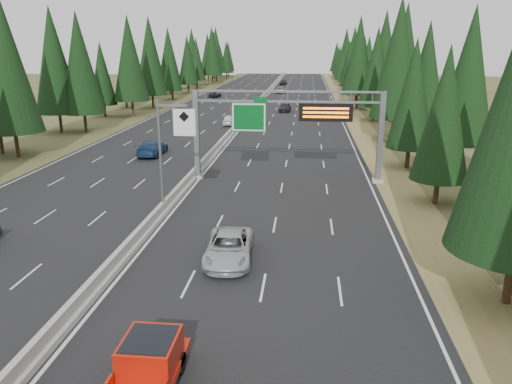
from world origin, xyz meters
TOP-DOWN VIEW (x-y plane):
  - road at (0.00, 80.00)m, footprint 32.00×260.00m
  - shoulder_right at (17.80, 80.00)m, footprint 3.60×260.00m
  - shoulder_left at (-17.80, 80.00)m, footprint 3.60×260.00m
  - median_barrier at (0.00, 80.00)m, footprint 0.70×260.00m
  - sign_gantry at (8.92, 34.88)m, footprint 16.75×0.98m
  - hov_sign_pole at (0.58, 24.97)m, footprint 2.80×0.50m
  - tree_row_right at (22.23, 67.23)m, footprint 11.75×241.85m
  - tree_row_left at (-21.95, 70.64)m, footprint 11.82×238.92m
  - silver_minivan at (5.85, 17.52)m, footprint 2.81×5.55m
  - red_pickup at (4.74, 6.44)m, footprint 1.96×5.48m
  - car_ahead_green at (2.72, 67.40)m, footprint 1.55×3.78m
  - car_ahead_dkred at (13.13, 73.61)m, footprint 1.61×4.03m
  - car_ahead_dkgrey at (6.01, 82.90)m, footprint 2.27×4.94m
  - car_ahead_white at (3.15, 118.97)m, footprint 2.61×5.11m
  - car_ahead_far at (2.64, 146.74)m, footprint 2.30×4.84m
  - car_onc_blue at (-6.63, 44.04)m, footprint 2.35×5.70m
  - car_onc_white at (-1.50, 66.15)m, footprint 2.01×4.64m
  - car_onc_far at (-11.19, 107.23)m, footprint 2.36×4.75m

SIDE VIEW (x-z plane):
  - shoulder_right at x=17.80m, z-range 0.00..0.06m
  - shoulder_left at x=-17.80m, z-range 0.00..0.06m
  - road at x=0.00m, z-range 0.00..0.08m
  - median_barrier at x=0.00m, z-range -0.01..0.84m
  - car_ahead_green at x=2.72m, z-range 0.08..1.36m
  - car_onc_far at x=-11.19m, z-range 0.08..1.37m
  - car_ahead_dkred at x=13.13m, z-range 0.08..1.38m
  - car_ahead_white at x=3.15m, z-range 0.08..1.46m
  - car_ahead_dkgrey at x=6.01m, z-range 0.08..1.48m
  - silver_minivan at x=5.85m, z-range 0.08..1.58m
  - car_onc_white at x=-1.50m, z-range 0.08..1.64m
  - car_ahead_far at x=2.64m, z-range 0.08..1.68m
  - car_onc_blue at x=-6.63m, z-range 0.08..1.73m
  - red_pickup at x=4.74m, z-range 0.18..1.96m
  - hov_sign_pole at x=0.58m, z-range 0.72..8.72m
  - sign_gantry at x=8.92m, z-range 1.37..9.17m
  - tree_row_right at x=22.23m, z-range -0.26..18.26m
  - tree_row_left at x=-21.95m, z-range -0.22..18.61m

